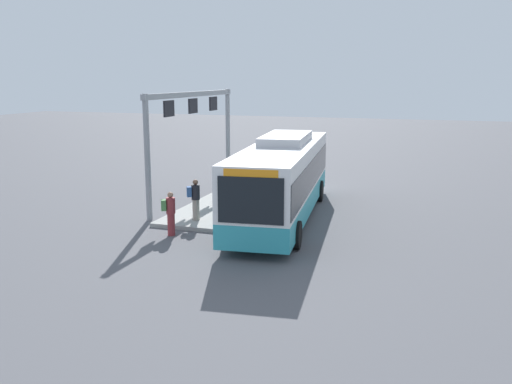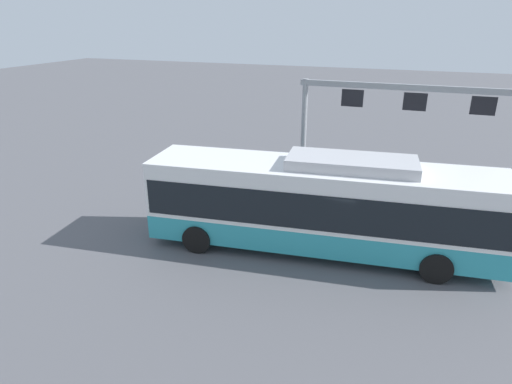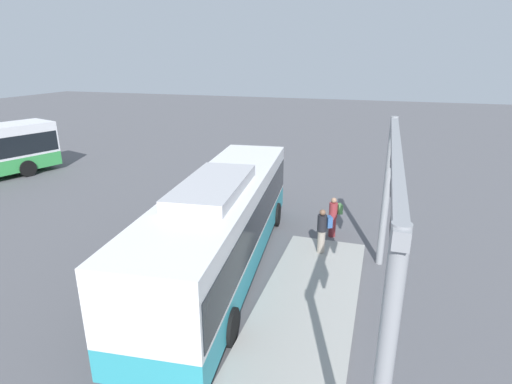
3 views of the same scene
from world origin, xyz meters
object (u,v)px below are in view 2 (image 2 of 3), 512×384
(bus_main, at_px, (322,202))
(person_waiting_near, at_px, (291,186))
(trash_bin, at_px, (503,221))
(person_boarding, at_px, (251,183))

(bus_main, xyz_separation_m, person_waiting_near, (1.97, -3.08, -0.76))
(person_waiting_near, bearing_deg, trash_bin, 62.06)
(bus_main, relative_size, person_boarding, 7.20)
(person_boarding, bearing_deg, person_waiting_near, 54.40)
(bus_main, distance_m, trash_bin, 7.11)
(trash_bin, bearing_deg, bus_main, 28.86)
(person_boarding, xyz_separation_m, person_waiting_near, (-1.86, 0.17, 0.16))
(person_waiting_near, bearing_deg, person_boarding, -125.43)
(person_boarding, bearing_deg, bus_main, 19.33)
(trash_bin, bearing_deg, person_boarding, 0.75)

